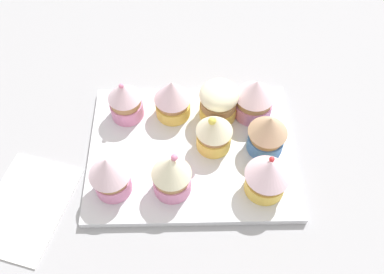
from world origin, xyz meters
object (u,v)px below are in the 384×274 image
Objects in this scene: cupcake_4 at (267,131)px; napkin at (26,206)px; cupcake_6 at (172,98)px; cupcake_7 at (219,101)px; cupcake_2 at (268,175)px; cupcake_3 at (214,131)px; cupcake_0 at (110,174)px; cupcake_5 at (125,100)px; baking_tray at (192,150)px; cupcake_8 at (254,97)px; cupcake_1 at (171,174)px.

napkin is (-35.01, -9.26, -4.64)cm from cupcake_4.
cupcake_6 reaches higher than cupcake_7.
cupcake_2 reaches higher than cupcake_4.
cupcake_2 is 7.55cm from cupcake_4.
cupcake_3 is 1.03× the size of cupcake_4.
cupcake_0 is 0.49× the size of napkin.
cupcake_0 is 1.05× the size of cupcake_6.
cupcake_3 is (-6.94, 7.63, -0.16)cm from cupcake_2.
baking_tray is at bearing -33.55° from cupcake_5.
baking_tray is 12.77cm from cupcake_8.
cupcake_3 is 1.01× the size of cupcake_6.
cupcake_1 is 1.10× the size of cupcake_6.
cupcake_1 is at bearing -61.65° from cupcake_5.
cupcake_7 is at bearing 28.58° from napkin.
cupcake_1 is (-2.93, -6.80, 4.55)cm from baking_tray.
cupcake_2 and cupcake_8 have the same top height.
baking_tray is at bearing -145.26° from cupcake_8.
cupcake_8 is at bearing 43.71° from cupcake_3.
napkin is at bearing -177.04° from cupcake_2.
cupcake_5 reaches higher than cupcake_4.
cupcake_5 is (-20.50, 13.90, -0.15)cm from cupcake_2.
cupcake_2 is 0.48× the size of napkin.
cupcake_5 reaches higher than cupcake_7.
cupcake_3 is at bearing 132.27° from cupcake_2.
cupcake_4 is at bearing -79.42° from cupcake_8.
cupcake_4 is 0.98× the size of cupcake_6.
cupcake_6 is at bearing 179.63° from cupcake_8.
cupcake_1 reaches higher than baking_tray.
baking_tray is at bearing -177.85° from cupcake_4.
cupcake_1 is at bearing -130.23° from cupcake_3.
cupcake_3 is at bearing -99.60° from cupcake_7.
cupcake_1 is 1.09× the size of cupcake_2.
cupcake_5 is at bearing 48.92° from napkin.
cupcake_0 reaches higher than cupcake_8.
cupcake_4 is (0.86, 7.50, -0.05)cm from cupcake_2.
cupcake_4 is 9.14cm from cupcake_7.
cupcake_5 is at bearing 118.35° from cupcake_1.
cupcake_0 is at bearing 9.83° from napkin.
cupcake_8 is at bearing 0.11° from cupcake_5.
cupcake_8 is at bearing 46.82° from cupcake_1.
cupcake_0 is 1.03× the size of cupcake_5.
cupcake_6 is 7.23cm from cupcake_7.
cupcake_0 is 1.15× the size of cupcake_7.
baking_tray is 8.77cm from cupcake_7.
baking_tray is 4.71× the size of cupcake_7.
cupcake_0 is 1.04× the size of cupcake_2.
cupcake_6 and cupcake_8 have the same top height.
cupcake_5 is 1.02× the size of cupcake_8.
cupcake_7 is at bearing 61.53° from cupcake_1.
cupcake_5 is at bearing 155.19° from cupcake_3.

